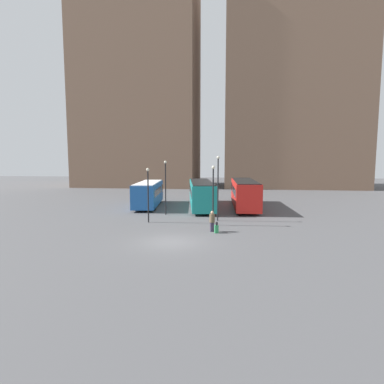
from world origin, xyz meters
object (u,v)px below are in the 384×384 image
Objects in this scene: bus_2 at (244,193)px; suitcase at (216,229)px; bus_0 at (149,193)px; bus_1 at (201,193)px; traveler at (212,219)px; lamp_post_0 at (218,183)px; lamp_post_3 at (148,190)px; lamp_post_1 at (213,190)px; lamp_post_2 at (166,183)px.

suitcase is at bearing 166.17° from bus_2.
bus_0 reaches higher than suitcase.
bus_1 reaches higher than traveler.
bus_0 is 0.83× the size of bus_2.
traveler is at bearing -179.34° from bus_1.
traveler is at bearing 28.94° from suitcase.
traveler is 4.98m from lamp_post_0.
lamp_post_3 is (-8.94, -9.72, 1.15)m from bus_2.
bus_1 is 2.10× the size of lamp_post_0.
traveler is at bearing -152.20° from bus_0.
lamp_post_1 reaches higher than bus_0.
lamp_post_2 is at bearing 22.55° from traveler.
bus_0 is at bearing 90.17° from bus_2.
bus_2 is (5.06, 0.38, 0.08)m from bus_1.
suitcase is (-2.76, -12.95, -1.45)m from bus_2.
lamp_post_2 is at bearing 141.49° from bus_1.
suitcase is 0.17× the size of lamp_post_1.
lamp_post_1 is at bearing -99.83° from lamp_post_0.
lamp_post_1 reaches higher than bus_1.
lamp_post_1 is 5.79m from lamp_post_3.
traveler is 1.86× the size of suitcase.
lamp_post_3 is (-3.88, -9.34, 1.22)m from bus_1.
bus_0 is 15.30m from suitcase.
bus_1 is 12.36m from traveler.
lamp_post_2 reaches higher than traveler.
suitcase is (2.29, -12.56, -1.37)m from bus_1.
bus_2 is 13.25m from lamp_post_3.
lamp_post_3 is at bearing -171.60° from bus_0.
lamp_post_0 reaches higher than lamp_post_1.
traveler is 0.27× the size of lamp_post_0.
lamp_post_0 reaches higher than suitcase.
lamp_post_1 reaches higher than traveler.
lamp_post_0 is at bearing -139.03° from bus_0.
lamp_post_2 reaches higher than bus_2.
lamp_post_3 is (-5.82, 2.85, 1.94)m from traveler.
bus_2 is 13.32m from suitcase.
lamp_post_1 is (-0.34, -1.94, -0.44)m from lamp_post_0.
lamp_post_0 reaches higher than traveler.
suitcase is 0.15× the size of lamp_post_0.
bus_1 is at bearing 92.55° from bus_2.
lamp_post_3 is at bearing 149.06° from bus_1.
traveler is 0.32× the size of lamp_post_1.
lamp_post_2 is at bearing 155.13° from lamp_post_0.
lamp_post_1 is (1.89, -9.83, 1.34)m from bus_1.
lamp_post_1 is (8.24, -9.82, 1.43)m from bus_0.
traveler is at bearing 164.29° from bus_2.
suitcase is at bearing -178.04° from bus_1.
suitcase is at bearing -52.83° from lamp_post_2.
suitcase is 5.64m from lamp_post_0.
lamp_post_1 is at bearing -177.51° from bus_1.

